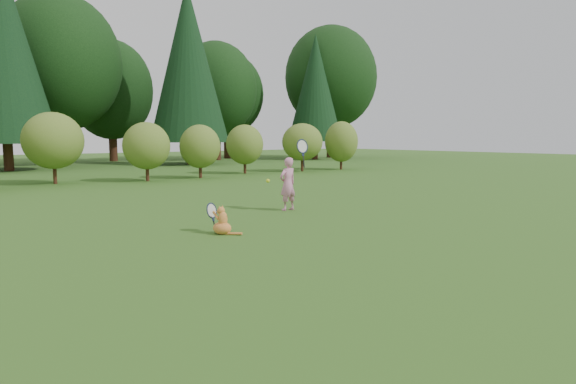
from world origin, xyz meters
TOP-DOWN VIEW (x-y plane):
  - ground at (0.00, 0.00)m, footprint 100.00×100.00m
  - shrub_row at (0.00, 13.00)m, footprint 28.00×3.00m
  - woodland_backdrop at (0.00, 23.00)m, footprint 48.00×10.00m
  - child at (1.47, 2.43)m, footprint 0.76×0.46m
  - cat at (-1.35, 0.86)m, footprint 0.48×0.76m
  - tennis_ball at (-0.79, 0.12)m, footprint 0.07×0.07m

SIDE VIEW (x-z plane):
  - ground at x=0.00m, z-range 0.00..0.00m
  - cat at x=-1.35m, z-range -0.09..0.65m
  - child at x=1.47m, z-range -0.30..1.69m
  - tennis_ball at x=-0.79m, z-range 1.00..1.07m
  - shrub_row at x=0.00m, z-range 0.00..2.80m
  - woodland_backdrop at x=0.00m, z-range 0.00..15.00m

